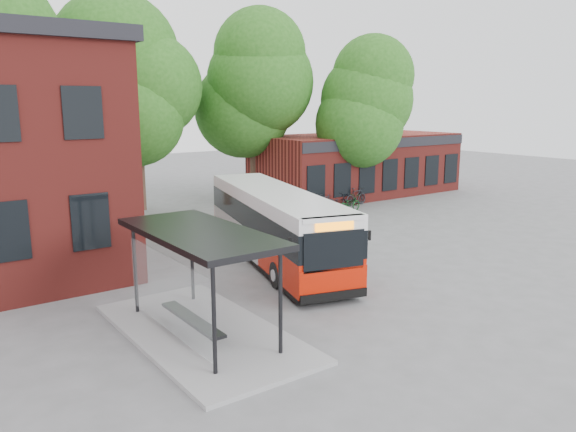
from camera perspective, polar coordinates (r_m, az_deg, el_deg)
ground at (r=18.62m, az=2.37°, el=-7.69°), size 100.00×100.00×0.00m
shop_row at (r=38.22m, az=7.06°, el=5.23°), size 14.00×6.20×4.00m
bus_shelter at (r=15.05m, az=-8.81°, el=-6.72°), size 3.60×7.00×2.90m
bike_rail at (r=31.76m, az=4.33°, el=0.71°), size 5.20×0.10×0.38m
tree_0 at (r=30.18m, az=-26.91°, el=9.10°), size 7.92×7.92×11.00m
tree_1 at (r=33.02m, az=-14.97°, el=9.52°), size 7.92×7.92×10.40m
tree_2 at (r=35.29m, az=-3.57°, el=10.48°), size 7.92×7.92×11.00m
tree_3 at (r=35.21m, az=7.00°, el=9.01°), size 7.04×7.04×9.28m
city_bus at (r=21.79m, az=-1.36°, el=-1.02°), size 5.18×11.20×2.79m
bicycle_0 at (r=30.36m, az=0.35°, el=0.79°), size 1.82×0.68×0.95m
bicycle_2 at (r=31.45m, az=0.86°, el=1.21°), size 1.97×0.89×1.00m
bicycle_4 at (r=32.20m, az=5.17°, el=1.36°), size 1.89×0.97×0.95m
bicycle_5 at (r=32.61m, az=3.69°, el=1.46°), size 1.52×0.60×0.89m
bicycle_6 at (r=31.89m, az=6.27°, el=1.25°), size 1.92×0.98×0.96m
bicycle_7 at (r=34.04m, az=6.93°, el=1.98°), size 1.85×0.75×1.08m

